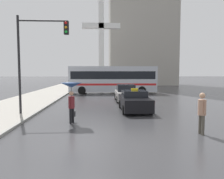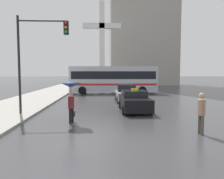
# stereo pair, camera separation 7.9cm
# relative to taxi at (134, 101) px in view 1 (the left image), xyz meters

# --- Properties ---
(ground_plane) EXTENTS (300.00, 300.00, 0.00)m
(ground_plane) POSITION_rel_taxi_xyz_m (-2.13, -6.81, -0.66)
(ground_plane) COLOR #38383A
(taxi) EXTENTS (1.91, 4.05, 1.55)m
(taxi) POSITION_rel_taxi_xyz_m (0.00, 0.00, 0.00)
(taxi) COLOR black
(taxi) RESTS_ON ground_plane
(sedan_red) EXTENTS (1.91, 4.08, 1.51)m
(sedan_red) POSITION_rel_taxi_xyz_m (0.01, 5.23, 0.02)
(sedan_red) COLOR #B7B2AD
(sedan_red) RESTS_ON ground_plane
(city_bus) EXTENTS (10.90, 2.88, 3.40)m
(city_bus) POSITION_rel_taxi_xyz_m (-0.77, 12.87, 1.23)
(city_bus) COLOR #B2B7C1
(city_bus) RESTS_ON ground_plane
(pedestrian_with_umbrella) EXTENTS (1.07, 1.07, 2.09)m
(pedestrian_with_umbrella) POSITION_rel_taxi_xyz_m (-3.81, -3.50, 1.03)
(pedestrian_with_umbrella) COLOR black
(pedestrian_with_umbrella) RESTS_ON ground_plane
(pedestrian_man) EXTENTS (0.37, 0.49, 1.77)m
(pedestrian_man) POSITION_rel_taxi_xyz_m (1.95, -5.86, 0.41)
(pedestrian_man) COLOR #4C473D
(pedestrian_man) RESTS_ON ground_plane
(traffic_light) EXTENTS (3.07, 0.38, 6.01)m
(traffic_light) POSITION_rel_taxi_xyz_m (-6.07, -1.25, 3.47)
(traffic_light) COLOR black
(traffic_light) RESTS_ON ground_plane
(monument_cross) EXTENTS (6.48, 0.90, 14.72)m
(monument_cross) POSITION_rel_taxi_xyz_m (-2.17, 23.34, 7.69)
(monument_cross) COLOR white
(monument_cross) RESTS_ON ground_plane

